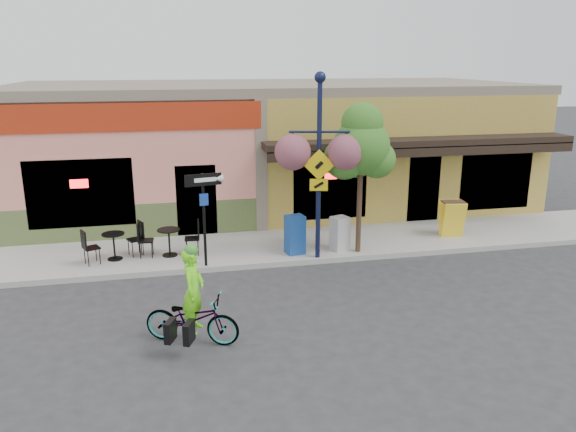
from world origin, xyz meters
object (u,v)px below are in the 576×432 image
Objects in this scene: bicycle at (192,319)px; cyclist_rider at (194,302)px; lamp_post at (319,168)px; newspaper_box_blue at (295,235)px; building at (269,144)px; one_way_sign at (204,220)px; newspaper_box_grey at (340,233)px; street_tree at (360,178)px.

cyclist_rider reaches higher than bicycle.
newspaper_box_blue is at bearing 152.29° from lamp_post.
lamp_post reaches higher than newspaper_box_blue.
building is 7.45× the size of one_way_sign.
newspaper_box_grey is at bearing 44.60° from lamp_post.
cyclist_rider is at bearing -154.90° from newspaper_box_grey.
lamp_post reaches higher than bicycle.
bicycle is at bearing -139.81° from street_tree.
lamp_post is at bearing -51.30° from newspaper_box_blue.
newspaper_box_blue is at bearing 161.70° from newspaper_box_grey.
lamp_post is at bearing -169.76° from street_tree.
one_way_sign is at bearing 167.23° from newspaper_box_grey.
building reaches higher than newspaper_box_grey.
bicycle is 1.98× the size of newspaper_box_grey.
building is at bearing 100.93° from street_tree.
one_way_sign is 2.56× the size of newspaper_box_grey.
building is 6.86m from lamp_post.
bicycle is 0.77× the size of one_way_sign.
building is 11.29m from cyclist_rider.
bicycle is 0.45× the size of street_tree.
building is 6.61m from newspaper_box_blue.
building reaches higher than one_way_sign.
building reaches higher than cyclist_rider.
building is 6.75m from street_tree.
cyclist_rider is 5.46m from lamp_post.
cyclist_rider is 0.34× the size of lamp_post.
newspaper_box_grey reaches higher than bicycle.
one_way_sign is at bearing -167.61° from lamp_post.
newspaper_box_blue is (-0.53, 0.45, -1.92)m from lamp_post.
lamp_post is at bearing -10.38° from one_way_sign.
newspaper_box_blue reaches higher than newspaper_box_grey.
cyclist_rider reaches higher than newspaper_box_blue.
newspaper_box_blue is (-0.47, -6.40, -1.56)m from building.
newspaper_box_grey is at bearing 149.89° from street_tree.
bicycle is 1.13× the size of cyclist_rider.
building is 3.71× the size of lamp_post.
bicycle is at bearing 112.70° from cyclist_rider.
one_way_sign is at bearing 178.98° from newspaper_box_blue.
newspaper_box_blue is at bearing -0.20° from one_way_sign.
lamp_post reaches higher than newspaper_box_grey.
one_way_sign reaches higher than bicycle.
bicycle is 3.94m from one_way_sign.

